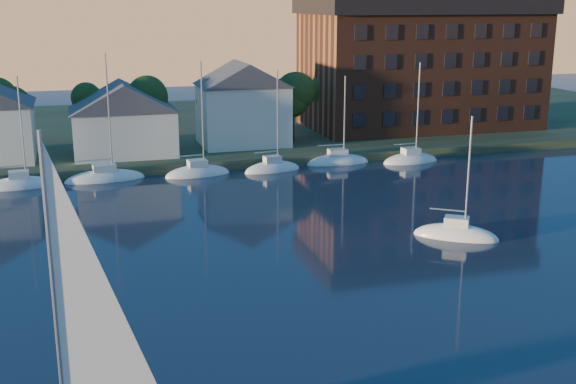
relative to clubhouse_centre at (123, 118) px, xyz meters
name	(u,v)px	position (x,y,z in m)	size (l,w,h in m)	color
shoreline_land	(160,133)	(6.00, 18.00, -5.13)	(160.00, 50.00, 2.00)	#313C23
wooden_dock	(186,169)	(6.00, -5.00, -5.13)	(120.00, 3.00, 1.00)	brown
clubhouse_centre	(123,118)	(0.00, 0.00, 0.00)	(11.55, 8.40, 8.08)	white
clubhouse_east	(242,103)	(14.00, 2.00, 0.87)	(10.50, 8.40, 9.80)	white
condo_block	(421,61)	(40.00, 7.95, 4.66)	(31.00, 17.00, 17.40)	brown
tree_line	(186,90)	(8.00, 6.00, 2.04)	(93.40, 5.40, 8.90)	#362518
moored_fleet	(112,180)	(-2.00, -8.00, -5.03)	(71.50, 2.40, 12.05)	silver
drifting_sailboat_right	(456,236)	(22.38, -34.18, -5.04)	(6.59, 5.53, 10.55)	silver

